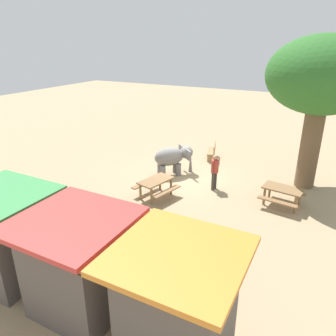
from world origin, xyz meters
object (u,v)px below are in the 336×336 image
at_px(wooden_bench, 212,151).
at_px(market_stall_red, 79,269).
at_px(market_stall_green, 5,240).
at_px(elephant, 173,157).
at_px(picnic_table_far, 156,184).
at_px(shade_tree_main, 322,78).
at_px(market_stall_orange, 178,309).
at_px(person_handler, 215,170).
at_px(picnic_table_near, 282,192).

bearing_deg(wooden_bench, market_stall_red, 167.49).
distance_m(market_stall_red, market_stall_green, 2.60).
xyz_separation_m(elephant, wooden_bench, (-0.94, -3.00, -0.42)).
xyz_separation_m(elephant, picnic_table_far, (-0.45, 2.53, -0.30)).
relative_size(elephant, picnic_table_far, 1.05).
distance_m(shade_tree_main, market_stall_red, 11.55).
height_order(elephant, market_stall_orange, market_stall_orange).
bearing_deg(market_stall_orange, wooden_bench, -73.37).
bearing_deg(market_stall_green, wooden_bench, -98.44).
distance_m(person_handler, market_stall_orange, 8.18).
height_order(wooden_bench, picnic_table_near, wooden_bench).
relative_size(person_handler, market_stall_orange, 0.64).
relative_size(picnic_table_near, market_stall_red, 0.67).
bearing_deg(person_handler, wooden_bench, -56.33).
bearing_deg(picnic_table_far, elephant, -155.82).
bearing_deg(picnic_table_near, shade_tree_main, -95.73).
relative_size(elephant, market_stall_orange, 0.75).
distance_m(picnic_table_near, market_stall_red, 8.48).
bearing_deg(picnic_table_far, person_handler, 147.21).
height_order(shade_tree_main, picnic_table_near, shade_tree_main).
bearing_deg(elephant, market_stall_orange, -111.83).
height_order(elephant, person_handler, person_handler).
height_order(person_handler, shade_tree_main, shade_tree_main).
bearing_deg(elephant, market_stall_green, -144.12).
relative_size(person_handler, picnic_table_far, 0.89).
relative_size(person_handler, market_stall_red, 0.64).
distance_m(elephant, picnic_table_far, 2.58).
xyz_separation_m(wooden_bench, market_stall_green, (1.73, 11.63, 0.67)).
relative_size(elephant, market_stall_red, 0.75).
height_order(elephant, picnic_table_far, elephant).
bearing_deg(picnic_table_near, wooden_bench, -34.09).
bearing_deg(elephant, person_handler, -65.68).
height_order(person_handler, picnic_table_near, person_handler).
height_order(shade_tree_main, market_stall_green, shade_tree_main).
height_order(elephant, wooden_bench, elephant).
bearing_deg(market_stall_orange, market_stall_red, 0.00).
xyz_separation_m(person_handler, market_stall_red, (0.56, 7.92, 0.19)).
distance_m(picnic_table_near, market_stall_orange, 7.79).
bearing_deg(wooden_bench, person_handler, -175.66).
bearing_deg(elephant, picnic_table_far, -128.77).
xyz_separation_m(picnic_table_far, market_stall_orange, (-3.96, 6.11, 0.55)).
height_order(shade_tree_main, picnic_table_far, shade_tree_main).
distance_m(elephant, picnic_table_near, 5.38).
relative_size(picnic_table_near, market_stall_orange, 0.67).
bearing_deg(shade_tree_main, market_stall_green, 56.77).
xyz_separation_m(shade_tree_main, market_stall_orange, (1.48, 10.19, -3.61)).
height_order(wooden_bench, market_stall_green, market_stall_green).
relative_size(elephant, person_handler, 1.17).
xyz_separation_m(elephant, market_stall_green, (0.78, 8.63, 0.25)).
bearing_deg(person_handler, picnic_table_near, -171.33).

